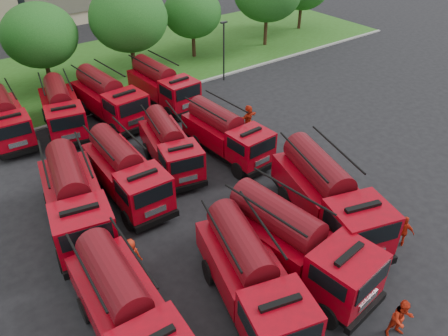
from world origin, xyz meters
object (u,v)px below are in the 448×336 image
at_px(firefighter_2, 399,244).
at_px(firefighter_5, 248,130).
at_px(fire_truck_5, 126,172).
at_px(fire_truck_6, 170,146).
at_px(fire_truck_11, 163,85).
at_px(firefighter_3, 334,203).
at_px(firefighter_0, 360,284).
at_px(fire_truck_2, 296,244).
at_px(fire_truck_10, 109,98).
at_px(firefighter_1, 396,334).
at_px(firefighter_4, 134,270).
at_px(fire_truck_9, 62,109).
at_px(fire_truck_0, 127,311).
at_px(fire_truck_3, 328,196).
at_px(fire_truck_4, 75,200).
at_px(fire_truck_1, 251,277).
at_px(fire_truck_8, 7,118).
at_px(fire_truck_7, 226,134).

distance_m(firefighter_2, firefighter_5, 13.52).
distance_m(fire_truck_5, fire_truck_6, 3.68).
bearing_deg(fire_truck_11, firefighter_5, -73.05).
bearing_deg(firefighter_3, firefighter_0, 39.64).
relative_size(fire_truck_2, fire_truck_5, 1.09).
height_order(fire_truck_10, firefighter_0, fire_truck_10).
height_order(fire_truck_5, firefighter_1, fire_truck_5).
distance_m(firefighter_1, firefighter_4, 11.64).
bearing_deg(firefighter_0, firefighter_4, 96.31).
distance_m(fire_truck_5, fire_truck_9, 9.73).
distance_m(fire_truck_6, fire_truck_11, 8.99).
bearing_deg(firefighter_5, fire_truck_0, 29.89).
bearing_deg(firefighter_1, fire_truck_3, 93.63).
xyz_separation_m(fire_truck_10, firefighter_1, (1.35, -23.88, -1.70)).
distance_m(fire_truck_4, fire_truck_9, 11.05).
bearing_deg(fire_truck_6, fire_truck_9, 125.54).
height_order(fire_truck_3, firefighter_3, fire_truck_3).
bearing_deg(fire_truck_1, fire_truck_2, 20.27).
distance_m(fire_truck_11, firefighter_2, 20.88).
bearing_deg(firefighter_3, firefighter_2, 78.29).
height_order(fire_truck_2, fire_truck_8, fire_truck_2).
relative_size(fire_truck_0, firefighter_2, 4.28).
relative_size(fire_truck_0, firefighter_1, 3.90).
height_order(firefighter_0, firefighter_4, firefighter_0).
bearing_deg(fire_truck_0, firefighter_4, 65.25).
xyz_separation_m(firefighter_1, firefighter_4, (-6.91, 9.37, 0.00)).
bearing_deg(firefighter_2, fire_truck_7, -13.85).
bearing_deg(firefighter_1, fire_truck_10, 119.40).
bearing_deg(firefighter_1, fire_truck_9, 127.00).
distance_m(fire_truck_2, fire_truck_9, 19.81).
relative_size(fire_truck_5, firefighter_5, 3.70).
relative_size(fire_truck_0, fire_truck_1, 0.97).
xyz_separation_m(fire_truck_0, fire_truck_2, (7.57, -1.28, 0.08)).
height_order(fire_truck_4, fire_truck_9, fire_truck_4).
bearing_deg(fire_truck_2, fire_truck_6, 83.73).
relative_size(fire_truck_1, fire_truck_11, 1.06).
bearing_deg(fire_truck_8, fire_truck_10, -8.73).
bearing_deg(firefighter_0, firefighter_1, -150.90).
height_order(fire_truck_0, firefighter_0, fire_truck_0).
bearing_deg(fire_truck_5, firefighter_3, -38.15).
bearing_deg(fire_truck_7, fire_truck_0, -145.24).
bearing_deg(fire_truck_0, fire_truck_8, 91.78).
height_order(fire_truck_8, fire_truck_9, fire_truck_9).
relative_size(fire_truck_3, fire_truck_6, 1.22).
relative_size(firefighter_2, firefighter_4, 0.94).
bearing_deg(fire_truck_1, firefighter_0, -9.41).
bearing_deg(fire_truck_9, fire_truck_10, 2.99).
height_order(firefighter_2, firefighter_3, firefighter_3).
bearing_deg(fire_truck_5, fire_truck_1, -83.96).
bearing_deg(fire_truck_8, fire_truck_0, -87.39).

